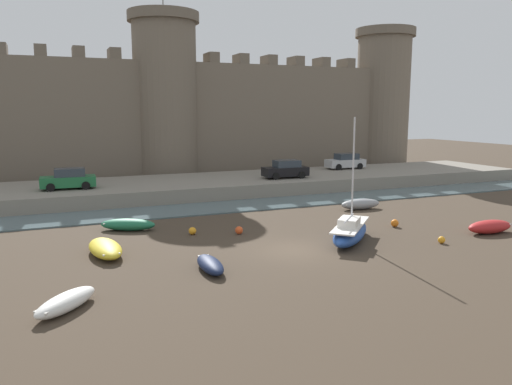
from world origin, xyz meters
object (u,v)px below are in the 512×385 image
rowboat_midflat_centre (490,226)px  mooring_buoy_near_shore (442,240)px  mooring_buoy_off_centre (239,230)px  rowboat_midflat_right (105,248)px  car_quay_east (286,169)px  mooring_buoy_near_channel (192,231)px  car_quay_west (68,179)px  rowboat_foreground_right (360,204)px  car_quay_centre_west (346,161)px  sailboat_foreground_centre (350,231)px  rowboat_foreground_left (128,224)px  mooring_buoy_mid_mud (395,223)px  rowboat_near_channel_left (66,302)px  rowboat_near_channel_right (210,264)px

rowboat_midflat_centre → mooring_buoy_near_shore: 4.42m
mooring_buoy_off_centre → rowboat_midflat_right: bearing=-169.1°
rowboat_midflat_right → car_quay_east: (17.47, 15.00, 1.61)m
mooring_buoy_near_channel → car_quay_west: (-6.32, 13.20, 1.76)m
rowboat_foreground_right → car_quay_centre_west: bearing=61.5°
sailboat_foreground_centre → rowboat_foreground_left: bearing=146.0°
mooring_buoy_near_channel → car_quay_west: size_ratio=0.11×
rowboat_midflat_centre → mooring_buoy_mid_mud: 5.51m
sailboat_foreground_centre → mooring_buoy_mid_mud: (4.63, 1.99, -0.36)m
rowboat_foreground_right → mooring_buoy_near_shore: rowboat_foreground_right is taller
rowboat_midflat_right → mooring_buoy_mid_mud: bearing=-1.7°
sailboat_foreground_centre → rowboat_midflat_centre: (8.86, -1.53, -0.18)m
rowboat_foreground_left → rowboat_foreground_right: (17.03, 0.13, 0.02)m
car_quay_east → mooring_buoy_mid_mud: bearing=-89.4°
mooring_buoy_off_centre → car_quay_centre_west: car_quay_centre_west is taller
rowboat_near_channel_left → mooring_buoy_near_channel: rowboat_near_channel_left is taller
rowboat_foreground_right → rowboat_midflat_centre: 9.65m
car_quay_east → rowboat_midflat_right: bearing=-139.4°
rowboat_foreground_left → rowboat_midflat_centre: 21.95m
rowboat_foreground_left → mooring_buoy_mid_mud: (15.77, -5.52, -0.14)m
rowboat_near_channel_right → rowboat_midflat_centre: (17.67, 0.37, 0.11)m
car_quay_centre_west → sailboat_foreground_centre: bearing=-121.9°
mooring_buoy_off_centre → mooring_buoy_near_channel: (-2.61, 0.94, -0.01)m
car_quay_centre_west → rowboat_foreground_left: bearing=-150.2°
car_quay_east → car_quay_west: (-18.55, 0.66, 0.00)m
car_quay_east → mooring_buoy_near_channel: bearing=-134.3°
rowboat_near_channel_right → car_quay_centre_west: car_quay_centre_west is taller
rowboat_near_channel_left → mooring_buoy_near_channel: bearing=51.6°
mooring_buoy_near_shore → mooring_buoy_near_channel: size_ratio=0.88×
car_quay_west → mooring_buoy_near_channel: bearing=-64.4°
rowboat_midflat_right → car_quay_centre_west: car_quay_centre_west is taller
rowboat_foreground_left → mooring_buoy_near_shore: 18.45m
rowboat_foreground_left → car_quay_west: 11.18m
rowboat_foreground_left → mooring_buoy_off_centre: (5.99, -3.47, -0.15)m
rowboat_near_channel_left → car_quay_centre_west: size_ratio=0.71×
rowboat_foreground_right → mooring_buoy_mid_mud: rowboat_foreground_right is taller
mooring_buoy_near_shore → mooring_buoy_off_centre: (-9.65, 6.30, 0.04)m
mooring_buoy_near_shore → rowboat_midflat_right: bearing=164.7°
car_quay_east → mooring_buoy_off_centre: bearing=-125.5°
sailboat_foreground_centre → mooring_buoy_near_channel: sailboat_foreground_centre is taller
rowboat_foreground_left → rowboat_near_channel_right: bearing=-76.1°
mooring_buoy_mid_mud → mooring_buoy_near_channel: 12.74m
rowboat_midflat_right → mooring_buoy_near_channel: size_ratio=8.67×
rowboat_midflat_centre → mooring_buoy_near_shore: rowboat_midflat_centre is taller
rowboat_midflat_centre → car_quay_east: size_ratio=0.76×
rowboat_near_channel_right → car_quay_west: bearing=104.7°
mooring_buoy_near_shore → mooring_buoy_off_centre: bearing=146.9°
mooring_buoy_off_centre → mooring_buoy_near_channel: bearing=160.1°
rowboat_foreground_left → mooring_buoy_off_centre: size_ratio=7.55×
mooring_buoy_mid_mud → car_quay_east: (-0.16, 15.53, 1.74)m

